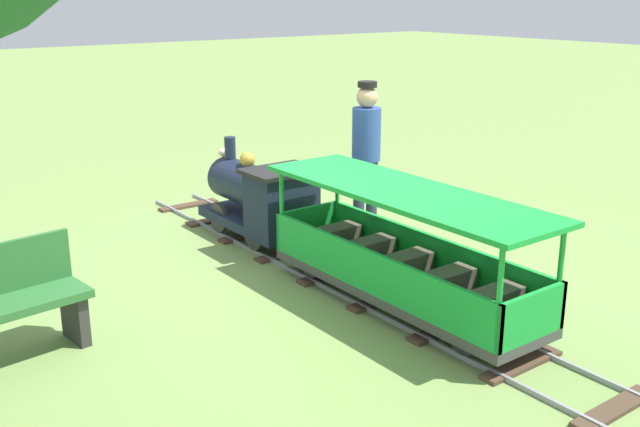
# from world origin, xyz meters

# --- Properties ---
(ground_plane) EXTENTS (60.00, 60.00, 0.00)m
(ground_plane) POSITION_xyz_m (0.00, 0.00, 0.00)
(ground_plane) COLOR #75934C
(track) EXTENTS (0.74, 6.40, 0.04)m
(track) POSITION_xyz_m (0.00, -0.09, 0.02)
(track) COLOR gray
(track) RESTS_ON ground_plane
(locomotive) EXTENTS (0.70, 1.45, 0.98)m
(locomotive) POSITION_xyz_m (0.00, 1.11, 0.48)
(locomotive) COLOR #192338
(locomotive) RESTS_ON ground_plane
(passenger_car) EXTENTS (0.80, 2.70, 0.97)m
(passenger_car) POSITION_xyz_m (0.00, -0.99, 0.42)
(passenger_car) COLOR #3F3F3F
(passenger_car) RESTS_ON ground_plane
(conductor_person) EXTENTS (0.30, 0.30, 1.62)m
(conductor_person) POSITION_xyz_m (1.06, 0.71, 0.96)
(conductor_person) COLOR #282D47
(conductor_person) RESTS_ON ground_plane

